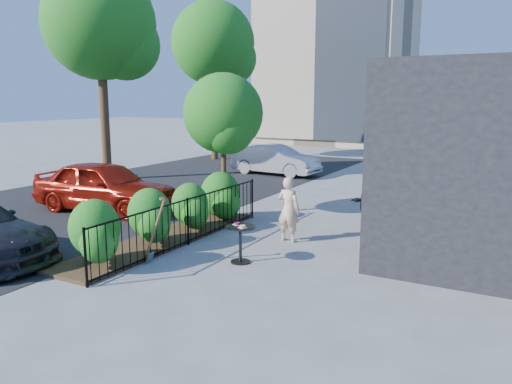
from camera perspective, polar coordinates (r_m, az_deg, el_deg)
The scene contains 13 objects.
ground at distance 10.79m, azimuth -1.24°, elevation -7.14°, with size 120.00×120.00×0.00m, color gray.
fence at distance 11.43m, azimuth -7.79°, elevation -3.30°, with size 0.05×6.05×1.10m.
planting_bed at distance 11.98m, azimuth -10.43°, elevation -5.30°, with size 1.30×6.00×0.08m, color #382616.
shrubs at distance 11.83m, azimuth -9.86°, elevation -2.18°, with size 1.10×5.60×1.24m.
patio_tree at distance 13.80m, azimuth -3.64°, elevation 8.41°, with size 2.20×2.20×3.94m.
street at distance 17.31m, azimuth -16.55°, elevation -0.76°, with size 9.00×30.00×0.01m, color black.
street_tree_near at distance 21.32m, azimuth -17.38°, elevation 17.23°, with size 4.40×4.40×8.28m.
street_tree_far at distance 27.50m, azimuth -4.86°, elevation 16.07°, with size 4.40×4.40×8.28m.
cafe_table at distance 10.13m, azimuth -1.80°, elevation -5.21°, with size 0.61×0.61×0.82m.
woman at distance 11.59m, azimuth 3.75°, elevation -1.99°, with size 0.56×0.37×1.53m, color beige.
shovel at distance 10.17m, azimuth -11.57°, elevation -4.77°, with size 0.56×0.19×1.44m.
car_red at distance 15.39m, azimuth -16.94°, elevation 0.66°, with size 1.77×4.40×1.50m, color maroon.
car_silver at distance 21.89m, azimuth 2.22°, elevation 3.70°, with size 1.39×3.97×1.31m, color #A0A1A5.
Camera 1 is at (5.14, -8.90, 3.29)m, focal length 35.00 mm.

